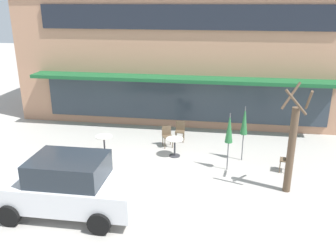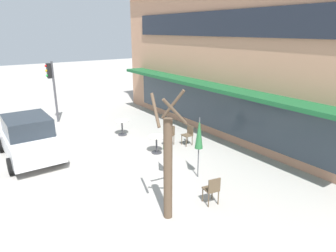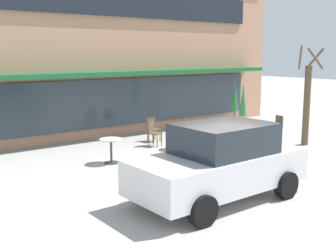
# 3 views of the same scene
# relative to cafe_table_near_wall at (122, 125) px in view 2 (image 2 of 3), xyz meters

# --- Properties ---
(ground_plane) EXTENTS (80.00, 80.00, 0.00)m
(ground_plane) POSITION_rel_cafe_table_near_wall_xyz_m (2.77, -2.28, -0.52)
(ground_plane) COLOR #ADA8A0
(building_facade) EXTENTS (17.00, 9.10, 7.32)m
(building_facade) POSITION_rel_cafe_table_near_wall_xyz_m (2.77, 7.69, 3.14)
(building_facade) COLOR tan
(building_facade) RESTS_ON ground
(cafe_table_near_wall) EXTENTS (0.70, 0.70, 0.76)m
(cafe_table_near_wall) POSITION_rel_cafe_table_near_wall_xyz_m (0.00, 0.00, 0.00)
(cafe_table_near_wall) COLOR #333338
(cafe_table_near_wall) RESTS_ON ground
(cafe_table_streetside) EXTENTS (0.70, 0.70, 0.76)m
(cafe_table_streetside) POSITION_rel_cafe_table_near_wall_xyz_m (2.89, 0.18, 0.00)
(cafe_table_streetside) COLOR #333338
(cafe_table_streetside) RESTS_ON ground
(patio_umbrella_green_folded) EXTENTS (0.28, 0.28, 2.20)m
(patio_umbrella_green_folded) POSITION_rel_cafe_table_near_wall_xyz_m (5.57, 0.21, 1.11)
(patio_umbrella_green_folded) COLOR #4C4C51
(patio_umbrella_green_folded) RESTS_ON ground
(patio_umbrella_cream_folded) EXTENTS (0.28, 0.28, 2.20)m
(patio_umbrella_cream_folded) POSITION_rel_cafe_table_near_wall_xyz_m (4.99, -0.73, 1.11)
(patio_umbrella_cream_folded) COLOR #4C4C51
(patio_umbrella_cream_folded) RESTS_ON ground
(cafe_chair_0) EXTENTS (0.53, 0.53, 0.89)m
(cafe_chair_0) POSITION_rel_cafe_table_near_wall_xyz_m (2.42, 1.18, 0.01)
(cafe_chair_0) COLOR brown
(cafe_chair_0) RESTS_ON ground
(cafe_chair_1) EXTENTS (0.46, 0.46, 0.89)m
(cafe_chair_1) POSITION_rel_cafe_table_near_wall_xyz_m (7.16, -0.59, 0.01)
(cafe_chair_1) COLOR brown
(cafe_chair_1) RESTS_ON ground
(cafe_chair_2) EXTENTS (0.40, 0.40, 0.89)m
(cafe_chair_2) POSITION_rel_cafe_table_near_wall_xyz_m (2.89, 1.89, 0.01)
(cafe_chair_2) COLOR brown
(cafe_chair_2) RESTS_ON ground
(parked_sedan) EXTENTS (4.21, 2.05, 1.76)m
(parked_sedan) POSITION_rel_cafe_table_near_wall_xyz_m (0.34, -4.32, 0.36)
(parked_sedan) COLOR silver
(parked_sedan) RESTS_ON ground
(street_tree) EXTENTS (0.85, 0.92, 3.59)m
(street_tree) POSITION_rel_cafe_table_near_wall_xyz_m (6.94, -2.03, 1.10)
(street_tree) COLOR brown
(street_tree) RESTS_ON ground
(traffic_light_pole) EXTENTS (0.26, 0.44, 3.40)m
(traffic_light_pole) POSITION_rel_cafe_table_near_wall_xyz_m (-4.13, -2.10, 1.78)
(traffic_light_pole) COLOR #47474C
(traffic_light_pole) RESTS_ON ground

